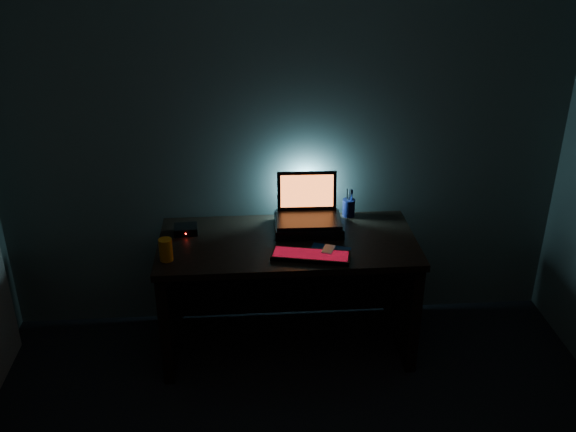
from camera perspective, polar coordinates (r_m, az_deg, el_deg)
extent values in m
cube|color=#4C5751|center=(3.88, -0.44, 7.01)|extent=(3.50, 0.00, 2.50)
cube|color=black|center=(3.74, -0.03, -2.44)|extent=(1.50, 0.70, 0.04)
cube|color=black|center=(3.95, -10.44, -7.55)|extent=(0.06, 0.64, 0.71)
cube|color=black|center=(4.04, 10.14, -6.75)|extent=(0.06, 0.64, 0.71)
cube|color=black|center=(4.21, -0.35, -4.81)|extent=(1.38, 0.02, 0.65)
cube|color=black|center=(3.84, 1.81, -0.80)|extent=(0.41, 0.31, 0.06)
cube|color=black|center=(3.83, 1.81, -0.28)|extent=(0.39, 0.27, 0.02)
cube|color=black|center=(3.89, 1.69, 2.27)|extent=(0.36, 0.05, 0.24)
cube|color=#FF5D1A|center=(3.88, 1.70, 2.22)|extent=(0.32, 0.04, 0.20)
cube|color=black|center=(3.55, 2.03, -3.56)|extent=(0.45, 0.23, 0.02)
cube|color=red|center=(3.54, 2.04, -3.38)|extent=(0.43, 0.20, 0.00)
cube|color=navy|center=(3.60, 3.61, -3.35)|extent=(0.28, 0.27, 0.00)
cube|color=#9A9AA0|center=(3.59, 3.61, -3.12)|extent=(0.09, 0.11, 0.03)
cylinder|color=black|center=(4.02, 5.42, 0.73)|extent=(0.10, 0.10, 0.11)
cylinder|color=orange|center=(3.56, -10.81, -2.97)|extent=(0.08, 0.08, 0.13)
cube|color=black|center=(3.85, -9.07, -1.20)|extent=(0.14, 0.12, 0.05)
sphere|color=#FF0C07|center=(3.80, -9.07, -1.58)|extent=(0.01, 0.01, 0.01)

